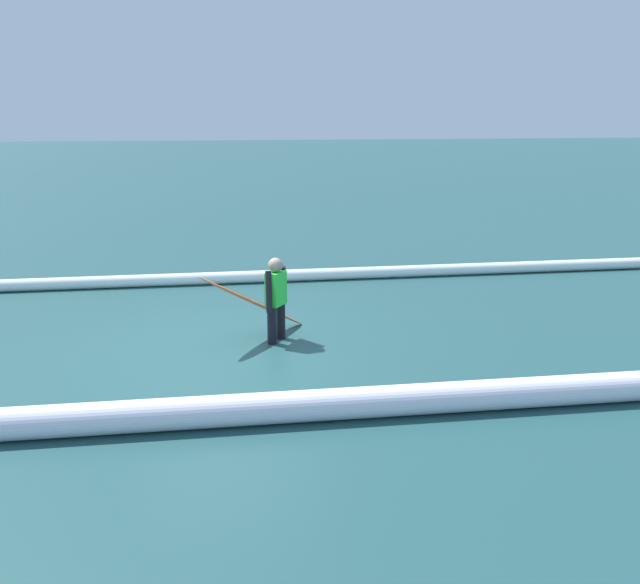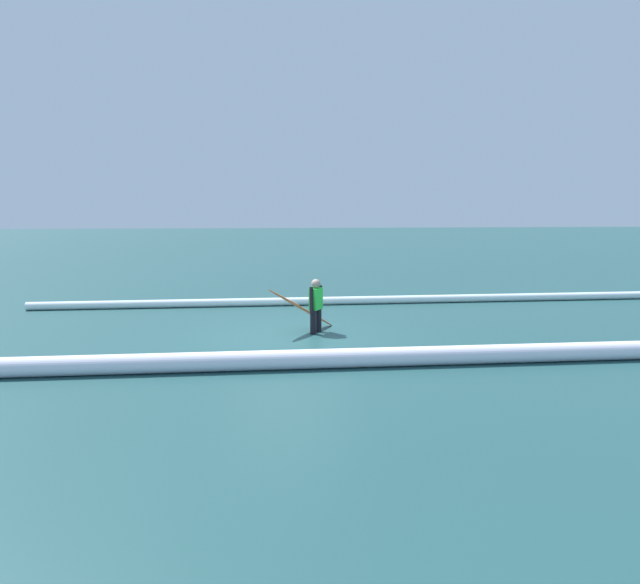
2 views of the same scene
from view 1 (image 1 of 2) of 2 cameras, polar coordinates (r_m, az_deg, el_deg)
name	(u,v)px [view 1 (image 1 of 2)]	position (r m, az deg, el deg)	size (l,w,h in m)	color
ground_plane	(226,347)	(10.49, -7.67, -4.46)	(140.78, 140.78, 0.00)	#21494B
surfer	(276,295)	(10.46, -3.63, -0.28)	(0.36, 0.54, 1.30)	black
surfboard	(254,302)	(10.69, -5.45, -0.85)	(1.77, 1.35, 1.17)	#E55926
wave_crest_foreground	(366,273)	(14.54, 3.76, 1.58)	(0.24, 0.24, 20.67)	white
wave_crest_midground	(473,396)	(8.42, 12.39, -8.31)	(0.36, 0.36, 23.99)	white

